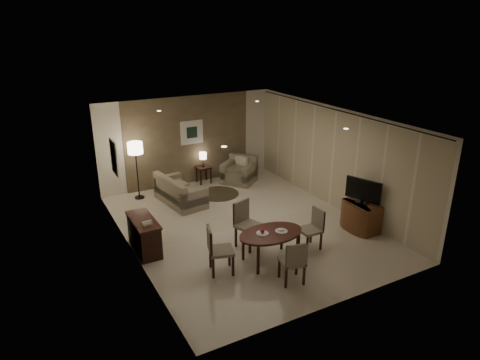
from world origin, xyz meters
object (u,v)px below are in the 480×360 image
tv_cabinet (361,216)px  side_table (204,175)px  chair_near (292,261)px  chair_left (221,250)px  console_desk (144,235)px  dining_table (271,247)px  chair_far (249,225)px  sofa (180,190)px  armchair (239,170)px  floor_lamp (137,171)px  chair_right (310,230)px

tv_cabinet → side_table: tv_cabinet is taller
tv_cabinet → chair_near: size_ratio=0.98×
tv_cabinet → chair_left: bearing=-178.8°
console_desk → dining_table: (2.20, -1.69, -0.04)m
console_desk → chair_far: bearing=-24.1°
chair_near → sofa: 4.65m
chair_far → side_table: 4.25m
sofa → armchair: bearing=-82.3°
dining_table → side_table: 4.98m
console_desk → sofa: sofa is taller
console_desk → chair_far: (2.11, -0.94, 0.15)m
floor_lamp → chair_far: bearing=-70.6°
chair_far → chair_right: bearing=-50.7°
armchair → chair_far: bearing=-62.1°
tv_cabinet → chair_left: chair_left is taller
console_desk → chair_right: 3.63m
chair_far → side_table: chair_far is taller
chair_left → armchair: bearing=-15.7°
chair_right → side_table: size_ratio=1.72×
console_desk → chair_left: chair_left is taller
chair_far → chair_left: chair_far is taller
dining_table → floor_lamp: 4.94m
side_table → floor_lamp: bearing=-173.4°
chair_left → chair_right: size_ratio=1.08×
dining_table → chair_near: 0.84m
chair_far → chair_right: (1.13, -0.70, -0.07)m
console_desk → floor_lamp: 3.11m
floor_lamp → chair_left: bearing=-85.2°
armchair → sofa: bearing=-110.6°
dining_table → chair_right: chair_right is taller
tv_cabinet → chair_near: 2.93m
sofa → side_table: bearing=-55.0°
chair_far → dining_table: bearing=-102.1°
armchair → chair_left: bearing=-69.3°
chair_right → sofa: 4.07m
tv_cabinet → side_table: (-2.05, 4.74, -0.08)m
tv_cabinet → chair_far: bearing=168.7°
chair_near → chair_far: (-0.05, 1.59, 0.07)m
chair_right → floor_lamp: bearing=-150.8°
chair_left → chair_right: (2.13, -0.06, -0.04)m
chair_left → chair_right: bearing=-75.2°
chair_right → side_table: 4.91m
chair_far → sofa: size_ratio=0.64×
console_desk → side_table: 4.31m
tv_cabinet → chair_far: chair_far is taller
chair_far → side_table: (0.74, 4.18, -0.26)m
console_desk → chair_left: bearing=-55.0°
tv_cabinet → chair_near: chair_near is taller
armchair → console_desk: bearing=-91.5°
dining_table → armchair: size_ratio=1.53×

